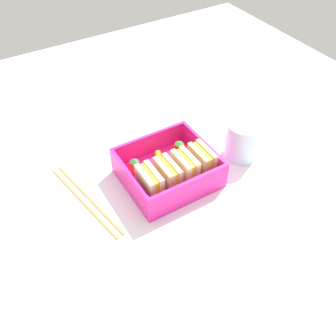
{
  "coord_description": "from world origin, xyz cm",
  "views": [
    {
      "loc": [
        24.34,
        40.28,
        49.26
      ],
      "look_at": [
        0.0,
        0.0,
        2.7
      ],
      "focal_mm": 40.0,
      "sensor_mm": 36.0,
      "label": 1
    }
  ],
  "objects": [
    {
      "name": "sandwich_center_left",
      "position": [
        -1.74,
        2.77,
        3.98
      ],
      "size": [
        2.63,
        5.55,
        5.57
      ],
      "color": "beige",
      "rests_on": "bento_tray"
    },
    {
      "name": "bento_tray",
      "position": [
        0.0,
        0.0,
        0.6
      ],
      "size": [
        15.69,
        14.13,
        1.2
      ],
      "primitive_type": "cube",
      "color": "#EC2492",
      "rests_on": "ground_plane"
    },
    {
      "name": "sandwich_center",
      "position": [
        1.74,
        2.77,
        3.98
      ],
      "size": [
        2.63,
        5.55,
        5.57
      ],
      "color": "tan",
      "rests_on": "bento_tray"
    },
    {
      "name": "ground_plane",
      "position": [
        0.0,
        0.0,
        -1.0
      ],
      "size": [
        120.0,
        120.0,
        2.0
      ],
      "primitive_type": "cube",
      "color": "white"
    },
    {
      "name": "drinking_glass",
      "position": [
        -15.31,
        1.69,
        3.77
      ],
      "size": [
        6.47,
        6.47,
        7.53
      ],
      "primitive_type": "cylinder",
      "color": "silver",
      "rests_on": "ground_plane"
    },
    {
      "name": "sandwich_center_right",
      "position": [
        5.21,
        2.77,
        3.98
      ],
      "size": [
        2.63,
        5.55,
        5.57
      ],
      "color": "#D3BD88",
      "rests_on": "bento_tray"
    },
    {
      "name": "sandwich_left",
      "position": [
        -5.21,
        2.77,
        3.98
      ],
      "size": [
        2.63,
        5.55,
        5.57
      ],
      "color": "tan",
      "rests_on": "bento_tray"
    },
    {
      "name": "carrot_stick_far_left",
      "position": [
        0.15,
        -3.27,
        1.82
      ],
      "size": [
        2.99,
        4.65,
        1.24
      ],
      "primitive_type": "cylinder",
      "rotation": [
        1.57,
        0.0,
        2.72
      ],
      "color": "orange",
      "rests_on": "bento_tray"
    },
    {
      "name": "chopstick_pair",
      "position": [
        14.73,
        -2.85,
        0.35
      ],
      "size": [
        5.54,
        20.22,
        0.7
      ],
      "color": "tan",
      "rests_on": "ground_plane"
    },
    {
      "name": "strawberry_far_left",
      "position": [
        -4.4,
        -3.32,
        2.68
      ],
      "size": [
        2.72,
        2.72,
        3.32
      ],
      "color": "red",
      "rests_on": "bento_tray"
    },
    {
      "name": "bento_rim",
      "position": [
        0.0,
        0.0,
        3.36
      ],
      "size": [
        15.69,
        14.13,
        4.31
      ],
      "color": "#EC2492",
      "rests_on": "bento_tray"
    },
    {
      "name": "strawberry_left",
      "position": [
        4.87,
        -3.46,
        2.64
      ],
      "size": [
        2.63,
        2.63,
        3.23
      ],
      "color": "red",
      "rests_on": "bento_tray"
    }
  ]
}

